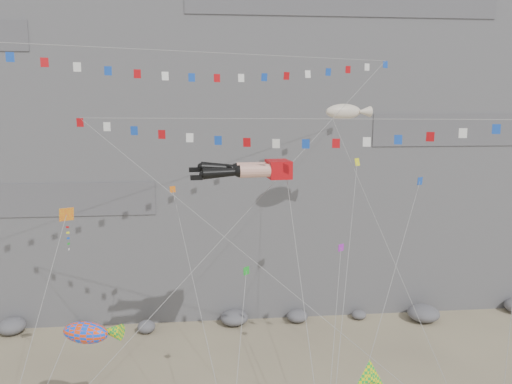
{
  "coord_description": "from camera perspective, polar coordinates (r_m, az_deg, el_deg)",
  "views": [
    {
      "loc": [
        -2.33,
        -26.99,
        20.27
      ],
      "look_at": [
        1.25,
        9.0,
        13.97
      ],
      "focal_mm": 35.0,
      "sensor_mm": 36.0,
      "label": 1
    }
  ],
  "objects": [
    {
      "name": "cliff",
      "position": [
        59.22,
        -3.53,
        14.44
      ],
      "size": [
        80.0,
        28.0,
        50.0
      ],
      "primitive_type": "cube",
      "color": "slate",
      "rests_on": "ground"
    },
    {
      "name": "flag_banner_upper",
      "position": [
        34.82,
        -5.99,
        15.55
      ],
      "size": [
        28.95,
        17.37,
        29.26
      ],
      "color": "#B50B10",
      "rests_on": "ground"
    },
    {
      "name": "legs_kite",
      "position": [
        31.87,
        -0.53,
        2.52
      ],
      "size": [
        7.0,
        12.67,
        19.9
      ],
      "rotation": [
        0.0,
        0.0,
        0.1
      ],
      "color": "#B50B10",
      "rests_on": "ground"
    },
    {
      "name": "small_kite_b",
      "position": [
        34.76,
        9.66,
        -6.67
      ],
      "size": [
        4.18,
        11.02,
        15.25
      ],
      "color": "purple",
      "rests_on": "ground"
    },
    {
      "name": "talus_boulders",
      "position": [
        48.24,
        -2.5,
        -14.19
      ],
      "size": [
        60.0,
        3.0,
        1.2
      ],
      "primitive_type": null,
      "color": "slate",
      "rests_on": "ground"
    },
    {
      "name": "small_kite_e",
      "position": [
        34.27,
        18.08,
        0.63
      ],
      "size": [
        8.64,
        9.79,
        19.55
      ],
      "color": "#1443B4",
      "rests_on": "ground"
    },
    {
      "name": "fish_windsock",
      "position": [
        32.1,
        -18.91,
        -14.98
      ],
      "size": [
        5.68,
        7.54,
        10.11
      ],
      "color": "#FF400D",
      "rests_on": "ground"
    },
    {
      "name": "blimp_windsock",
      "position": [
        39.24,
        9.98,
        8.96
      ],
      "size": [
        7.43,
        13.21,
        23.73
      ],
      "color": "beige",
      "rests_on": "ground"
    },
    {
      "name": "harlequin_kite",
      "position": [
        32.98,
        -20.87,
        -2.51
      ],
      "size": [
        3.86,
        8.26,
        15.67
      ],
      "color": "red",
      "rests_on": "ground"
    },
    {
      "name": "small_kite_a",
      "position": [
        34.95,
        -9.32,
        -0.54
      ],
      "size": [
        4.75,
        14.75,
        20.65
      ],
      "color": "orange",
      "rests_on": "ground"
    },
    {
      "name": "small_kite_d",
      "position": [
        36.92,
        11.45,
        2.89
      ],
      "size": [
        6.66,
        16.32,
        23.22
      ],
      "color": "#F0F114",
      "rests_on": "ground"
    },
    {
      "name": "flag_banner_lower",
      "position": [
        29.85,
        4.08,
        8.28
      ],
      "size": [
        25.86,
        8.56,
        23.1
      ],
      "color": "#B50B10",
      "rests_on": "ground"
    },
    {
      "name": "small_kite_c",
      "position": [
        30.71,
        -1.15,
        -9.42
      ],
      "size": [
        2.51,
        9.73,
        13.84
      ],
      "color": "green",
      "rests_on": "ground"
    },
    {
      "name": "delta_kite",
      "position": [
        29.04,
        12.87,
        -20.22
      ],
      "size": [
        6.1,
        5.86,
        9.26
      ],
      "color": "yellow",
      "rests_on": "ground"
    }
  ]
}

